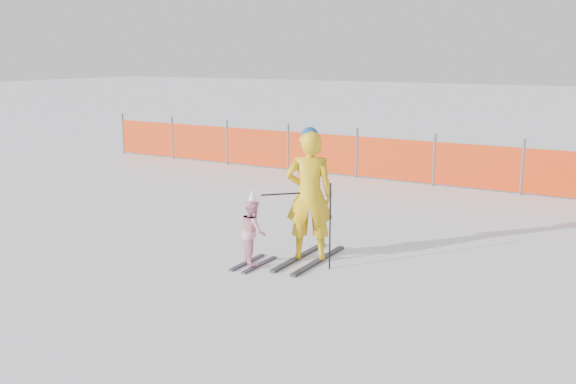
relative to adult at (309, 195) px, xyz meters
The scene contains 5 objects.
ground 1.18m from the adult, 134.20° to the right, with size 120.00×120.00×0.00m, color white.
adult is the anchor object (origin of this frame).
child 0.99m from the adult, 135.30° to the right, with size 0.59×0.86×1.14m.
ski_poles 0.39m from the adult, 48.76° to the right, with size 0.99×0.45×1.28m.
safety_fence 6.75m from the adult, 106.91° to the left, with size 16.46×0.06×1.25m.
Camera 1 is at (4.86, -7.76, 3.07)m, focal length 40.00 mm.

